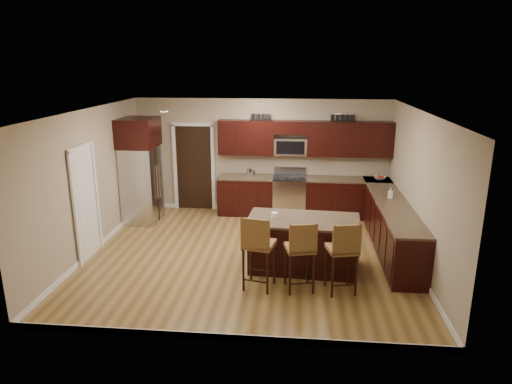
# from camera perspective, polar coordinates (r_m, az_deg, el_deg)

# --- Properties ---
(floor) EXTENTS (6.00, 6.00, 0.00)m
(floor) POSITION_cam_1_polar(r_m,az_deg,el_deg) (8.69, -0.81, -7.93)
(floor) COLOR olive
(floor) RESTS_ON ground
(ceiling) EXTENTS (6.00, 6.00, 0.00)m
(ceiling) POSITION_cam_1_polar(r_m,az_deg,el_deg) (7.98, -0.89, 10.08)
(ceiling) COLOR silver
(ceiling) RESTS_ON wall_back
(wall_back) EXTENTS (6.00, 0.00, 6.00)m
(wall_back) POSITION_cam_1_polar(r_m,az_deg,el_deg) (10.90, 0.74, 4.50)
(wall_back) COLOR tan
(wall_back) RESTS_ON floor
(wall_left) EXTENTS (0.00, 5.50, 5.50)m
(wall_left) POSITION_cam_1_polar(r_m,az_deg,el_deg) (9.06, -20.08, 1.13)
(wall_left) COLOR tan
(wall_left) RESTS_ON floor
(wall_right) EXTENTS (0.00, 5.50, 5.50)m
(wall_right) POSITION_cam_1_polar(r_m,az_deg,el_deg) (8.46, 19.80, 0.14)
(wall_right) COLOR tan
(wall_right) RESTS_ON floor
(base_cabinets) EXTENTS (4.02, 3.96, 0.92)m
(base_cabinets) POSITION_cam_1_polar(r_m,az_deg,el_deg) (9.88, 11.14, -2.36)
(base_cabinets) COLOR black
(base_cabinets) RESTS_ON floor
(upper_cabinets) EXTENTS (4.00, 0.33, 0.80)m
(upper_cabinets) POSITION_cam_1_polar(r_m,az_deg,el_deg) (10.61, 6.33, 6.79)
(upper_cabinets) COLOR black
(upper_cabinets) RESTS_ON wall_back
(range) EXTENTS (0.76, 0.64, 1.11)m
(range) POSITION_cam_1_polar(r_m,az_deg,el_deg) (10.79, 4.19, -0.47)
(range) COLOR silver
(range) RESTS_ON floor
(microwave) EXTENTS (0.76, 0.31, 0.40)m
(microwave) POSITION_cam_1_polar(r_m,az_deg,el_deg) (10.67, 4.33, 5.69)
(microwave) COLOR silver
(microwave) RESTS_ON upper_cabinets
(doorway) EXTENTS (0.85, 0.03, 2.06)m
(doorway) POSITION_cam_1_polar(r_m,az_deg,el_deg) (11.20, -7.73, 3.01)
(doorway) COLOR black
(doorway) RESTS_ON floor
(pantry_door) EXTENTS (0.03, 0.80, 2.04)m
(pantry_door) POSITION_cam_1_polar(r_m,az_deg,el_deg) (8.88, -20.57, -1.43)
(pantry_door) COLOR white
(pantry_door) RESTS_ON floor
(letter_decor) EXTENTS (2.20, 0.03, 0.15)m
(letter_decor) POSITION_cam_1_polar(r_m,az_deg,el_deg) (10.55, 5.62, 9.25)
(letter_decor) COLOR black
(letter_decor) RESTS_ON upper_cabinets
(island) EXTENTS (1.98, 1.13, 0.92)m
(island) POSITION_cam_1_polar(r_m,az_deg,el_deg) (8.07, 5.86, -6.64)
(island) COLOR black
(island) RESTS_ON floor
(stool_left) EXTENTS (0.55, 0.55, 1.23)m
(stool_left) POSITION_cam_1_polar(r_m,az_deg,el_deg) (7.17, 0.22, -6.58)
(stool_left) COLOR olive
(stool_left) RESTS_ON floor
(stool_mid) EXTENTS (0.53, 0.53, 1.17)m
(stool_mid) POSITION_cam_1_polar(r_m,az_deg,el_deg) (7.17, 5.64, -7.03)
(stool_mid) COLOR olive
(stool_mid) RESTS_ON floor
(stool_right) EXTENTS (0.53, 0.53, 1.18)m
(stool_right) POSITION_cam_1_polar(r_m,az_deg,el_deg) (7.20, 10.88, -7.08)
(stool_right) COLOR olive
(stool_right) RESTS_ON floor
(refrigerator) EXTENTS (0.79, 0.92, 2.35)m
(refrigerator) POSITION_cam_1_polar(r_m,az_deg,el_deg) (10.47, -14.22, 2.75)
(refrigerator) COLOR silver
(refrigerator) RESTS_ON floor
(floor_mat) EXTENTS (1.20, 1.02, 0.01)m
(floor_mat) POSITION_cam_1_polar(r_m,az_deg,el_deg) (10.33, 5.78, -3.99)
(floor_mat) COLOR brown
(floor_mat) RESTS_ON floor
(fruit_bowl) EXTENTS (0.32, 0.32, 0.07)m
(fruit_bowl) POSITION_cam_1_polar(r_m,az_deg,el_deg) (10.82, 15.21, 1.69)
(fruit_bowl) COLOR silver
(fruit_bowl) RESTS_ON base_cabinets
(soap_bottle) EXTENTS (0.11, 0.12, 0.21)m
(soap_bottle) POSITION_cam_1_polar(r_m,az_deg,el_deg) (9.38, 16.46, -0.12)
(soap_bottle) COLOR #B2B2B2
(soap_bottle) RESTS_ON base_cabinets
(canister_tall) EXTENTS (0.12, 0.12, 0.19)m
(canister_tall) POSITION_cam_1_polar(r_m,az_deg,el_deg) (10.70, -0.84, 2.46)
(canister_tall) COLOR silver
(canister_tall) RESTS_ON base_cabinets
(canister_short) EXTENTS (0.11, 0.11, 0.15)m
(canister_short) POSITION_cam_1_polar(r_m,az_deg,el_deg) (10.70, -0.43, 2.34)
(canister_short) COLOR silver
(canister_short) RESTS_ON base_cabinets
(island_jar) EXTENTS (0.10, 0.10, 0.10)m
(island_jar) POSITION_cam_1_polar(r_m,az_deg,el_deg) (7.88, 2.33, -2.91)
(island_jar) COLOR white
(island_jar) RESTS_ON island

